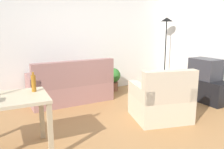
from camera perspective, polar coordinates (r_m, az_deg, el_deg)
ground_plane at (r=3.95m, az=2.32°, el=-12.32°), size 5.20×4.40×0.02m
wall_rear at (r=5.61m, az=-9.52°, el=9.06°), size 5.20×0.10×2.70m
couch at (r=5.09m, az=-10.02°, el=-3.13°), size 1.71×0.84×0.92m
tv_stand at (r=5.49m, az=21.39°, el=-3.42°), size 0.44×1.10×0.48m
tv at (r=5.39m, az=21.78°, el=1.31°), size 0.41×0.60×0.44m
torchiere_lamp at (r=6.19m, az=13.10°, el=9.75°), size 0.32×0.32×1.81m
potted_plant at (r=5.85m, az=0.30°, el=-0.76°), size 0.36×0.36×0.57m
armchair at (r=4.14m, az=11.94°, el=-6.51°), size 1.09×1.05×0.92m
bottle_amber at (r=3.21m, az=-18.62°, el=-1.97°), size 0.06×0.06×0.26m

